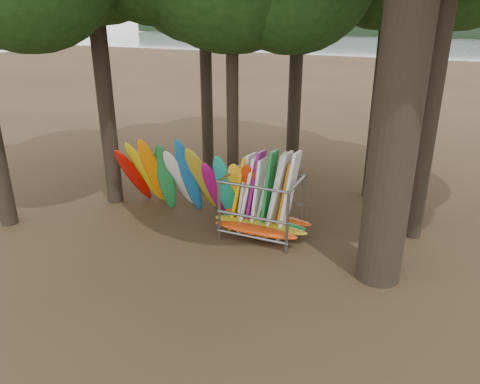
% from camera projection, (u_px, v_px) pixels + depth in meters
% --- Properties ---
extents(ground, '(120.00, 120.00, 0.00)m').
position_uv_depth(ground, '(216.00, 253.00, 13.77)').
color(ground, '#47331E').
rests_on(ground, ground).
extents(lake, '(160.00, 160.00, 0.00)m').
position_uv_depth(lake, '(412.00, 59.00, 64.64)').
color(lake, gray).
rests_on(lake, ground).
extents(far_shore, '(160.00, 4.00, 4.00)m').
position_uv_depth(far_shore, '(434.00, 29.00, 106.30)').
color(far_shore, black).
rests_on(far_shore, ground).
extents(kayak_row, '(5.32, 2.21, 3.08)m').
position_uv_depth(kayak_row, '(190.00, 181.00, 15.75)').
color(kayak_row, '#BE0D06').
rests_on(kayak_row, ground).
extents(storage_rack, '(3.10, 1.58, 2.85)m').
position_uv_depth(storage_rack, '(262.00, 208.00, 14.49)').
color(storage_rack, slate).
rests_on(storage_rack, ground).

